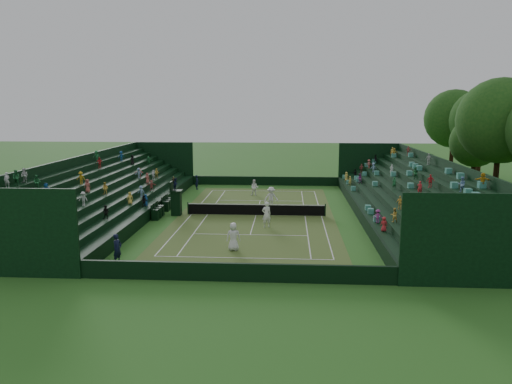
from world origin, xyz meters
TOP-DOWN VIEW (x-y plane):
  - ground at (0.00, 0.00)m, footprint 160.00×160.00m
  - court_surface at (0.00, 0.00)m, footprint 12.97×26.77m
  - perimeter_wall_north at (0.00, 15.88)m, footprint 17.17×0.20m
  - perimeter_wall_south at (0.00, -15.88)m, footprint 17.17×0.20m
  - perimeter_wall_east at (8.48, 0.00)m, footprint 0.20×31.77m
  - perimeter_wall_west at (-8.48, 0.00)m, footprint 0.20×31.77m
  - north_grandstand at (12.66, 0.00)m, footprint 6.60×32.00m
  - south_grandstand at (-12.66, 0.00)m, footprint 6.60×32.00m
  - tennis_net at (0.00, 0.00)m, footprint 11.67×0.10m
  - scoreboard_tower at (17.75, 16.00)m, footprint 2.00×1.00m
  - tree_row at (23.19, 9.62)m, footprint 10.91×37.32m
  - umpire_chair at (-6.72, -0.33)m, footprint 1.01×1.01m
  - courtside_chairs at (-8.02, 0.25)m, footprint 0.58×5.55m
  - player_near_west at (-0.77, -10.28)m, footprint 0.93×0.65m
  - player_near_east at (1.06, -4.06)m, footprint 0.86×0.73m
  - player_far_west at (-0.75, 9.20)m, footprint 0.86×0.70m
  - player_far_east at (1.18, 2.79)m, footprint 1.39×0.97m
  - line_judge_north at (-7.32, 12.56)m, footprint 0.39×0.58m
  - line_judge_south at (-7.25, -13.41)m, footprint 0.62×0.76m

SIDE VIEW (x-z plane):
  - ground at x=0.00m, z-range 0.00..0.00m
  - court_surface at x=0.00m, z-range 0.00..0.01m
  - courtside_chairs at x=-8.02m, z-range -0.15..1.11m
  - perimeter_wall_north at x=0.00m, z-range 0.00..1.00m
  - perimeter_wall_south at x=0.00m, z-range 0.00..1.00m
  - perimeter_wall_east at x=8.48m, z-range 0.00..1.00m
  - perimeter_wall_west at x=-8.48m, z-range 0.00..1.00m
  - tennis_net at x=0.00m, z-range 0.00..1.06m
  - line_judge_north at x=-7.32m, z-range 0.00..1.57m
  - player_far_west at x=-0.75m, z-range 0.00..1.65m
  - line_judge_south at x=-7.25m, z-range 0.00..1.80m
  - player_near_west at x=-0.77m, z-range 0.00..1.83m
  - player_far_east at x=1.18m, z-range 0.00..1.98m
  - player_near_east at x=1.06m, z-range 0.00..2.00m
  - umpire_chair at x=-6.72m, z-range -0.23..2.95m
  - north_grandstand at x=12.66m, z-range -0.90..4.00m
  - south_grandstand at x=-12.66m, z-range -0.90..4.00m
  - scoreboard_tower at x=17.75m, z-range 1.29..4.99m
  - tree_row at x=23.19m, z-range 1.38..12.99m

